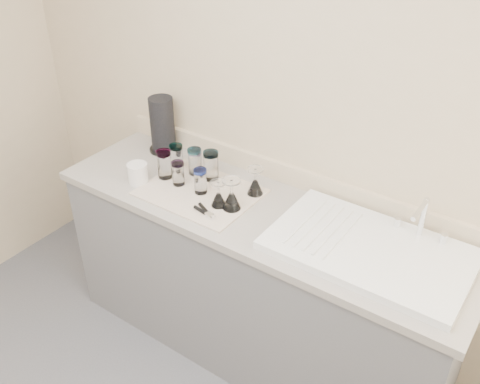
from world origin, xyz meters
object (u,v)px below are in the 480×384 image
Objects in this scene: tumbler_teal at (177,157)px; goblet_back_right at (255,185)px; tumbler_cyan at (195,161)px; tumbler_lavender at (200,181)px; can_opener at (205,212)px; paper_towel_roll at (162,125)px; tumbler_purple at (211,165)px; goblet_front_left at (218,198)px; tumbler_extra at (196,162)px; tumbler_magenta at (164,164)px; goblet_front_right at (232,199)px; tumbler_blue at (178,173)px; sink_unit at (370,249)px; white_mug at (137,173)px.

goblet_back_right is (0.46, 0.04, -0.02)m from tumbler_teal.
tumbler_cyan reaches higher than tumbler_lavender.
paper_towel_roll reaches higher than can_opener.
tumbler_purple is 1.21× the size of goblet_front_left.
goblet_back_right is (0.36, 0.01, -0.02)m from tumbler_extra.
tumbler_lavender is at bearing -2.03° from tumbler_magenta.
tumbler_extra is at bearing 154.58° from goblet_front_right.
paper_towel_roll is (-0.58, 0.28, 0.10)m from goblet_front_left.
goblet_back_right is 0.29m from can_opener.
tumbler_magenta is 0.16m from tumbler_extra.
goblet_front_left reaches higher than can_opener.
can_opener is at bearing -109.00° from goblet_back_right.
tumbler_lavender is 0.20m from goblet_front_right.
tumbler_blue is (0.10, -0.01, -0.01)m from tumbler_magenta.
tumbler_purple reaches higher than tumbler_lavender.
sink_unit is 1.00m from tumbler_cyan.
tumbler_teal is at bearing -174.01° from tumbler_purple.
goblet_front_left is (0.38, -0.05, -0.03)m from tumbler_magenta.
goblet_front_right is 1.01× the size of white_mug.
tumbler_lavender is at bearing 163.42° from goblet_front_left.
sink_unit is 6.43× the size of goblet_front_left.
goblet_front_left is at bearing -7.73° from tumbler_blue.
paper_towel_roll reaches higher than goblet_front_right.
sink_unit reaches higher than tumbler_cyan.
goblet_front_left is 0.84× the size of white_mug.
tumbler_lavender and goblet_front_left have the same top height.
tumbler_cyan is at bearing -19.38° from paper_towel_roll.
paper_towel_roll is at bearing 154.75° from goblet_front_left.
sink_unit is at bearing 13.56° from can_opener.
goblet_front_right is at bearing -4.33° from tumbler_magenta.
tumbler_cyan reaches higher than goblet_front_left.
tumbler_teal is 0.11m from tumbler_cyan.
goblet_back_right is 0.68m from paper_towel_roll.
tumbler_cyan is at bearing 49.26° from white_mug.
tumbler_magenta is 0.48m from goblet_back_right.
tumbler_blue is (0.10, -0.11, -0.01)m from tumbler_teal.
tumbler_purple is 0.31m from can_opener.
white_mug is at bearing -156.57° from goblet_back_right.
tumbler_extra is at bearing 51.78° from tumbler_magenta.
tumbler_cyan is at bearing 156.04° from goblet_front_right.
tumbler_teal reaches higher than tumbler_extra.
tumbler_magenta is (-0.10, -0.12, 0.00)m from tumbler_cyan.
tumbler_cyan is at bearing -86.16° from tumbler_extra.
tumbler_purple is at bearing 52.15° from tumbler_blue.
white_mug is at bearing -130.74° from tumbler_cyan.
tumbler_teal reaches higher than tumbler_lavender.
tumbler_magenta is at bearing -178.04° from sink_unit.
goblet_front_right is at bearing -32.99° from tumbler_purple.
tumbler_magenta is at bearing 159.32° from can_opener.
tumbler_magenta is at bearing 173.09° from tumbler_blue.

